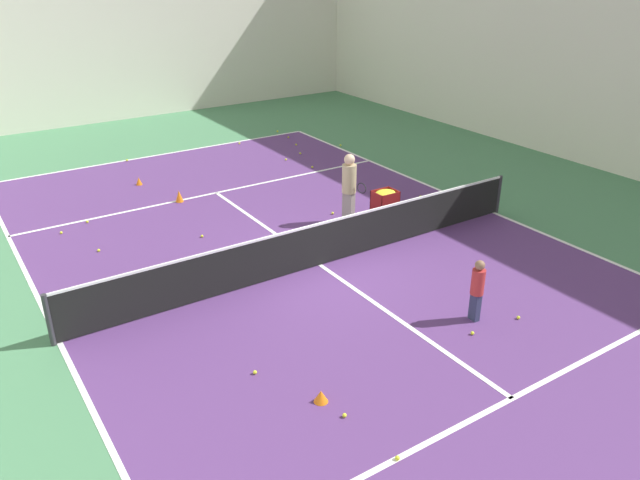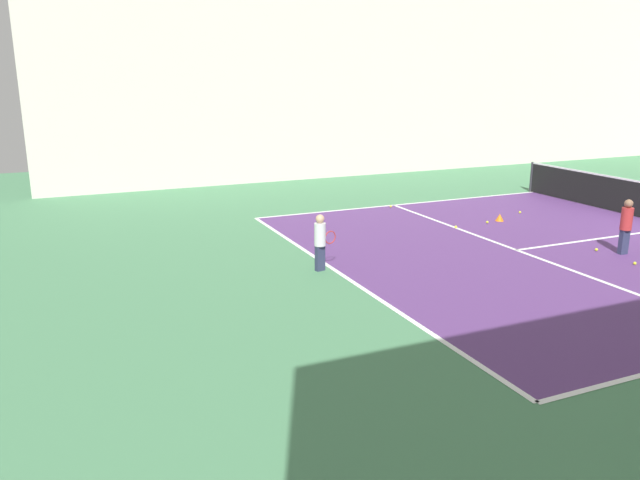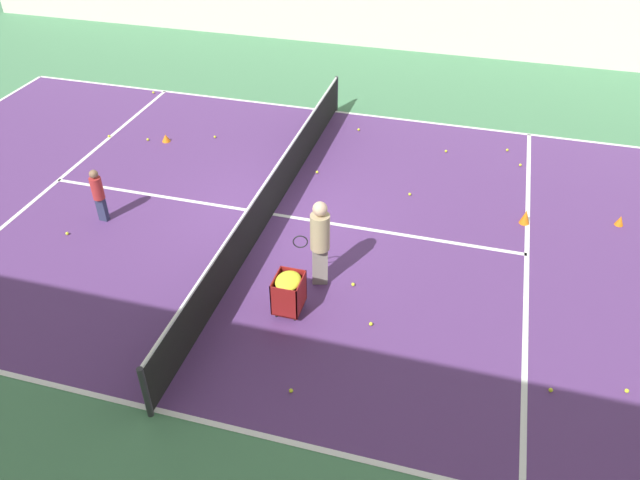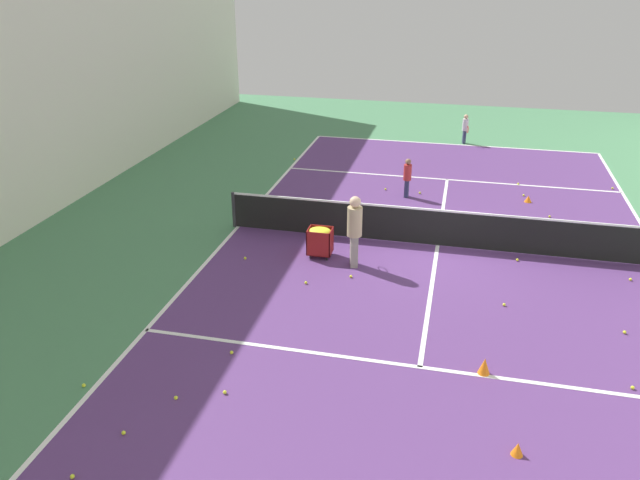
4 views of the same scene
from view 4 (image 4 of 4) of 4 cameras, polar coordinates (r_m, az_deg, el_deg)
name	(u,v)px [view 4 (image 4 of 4)]	position (r m, az deg, el deg)	size (l,w,h in m)	color
ground_plane	(438,246)	(16.86, 10.70, -0.52)	(35.44, 35.44, 0.00)	#477F56
court_playing_area	(438,246)	(16.86, 10.70, -0.52)	(11.22, 20.08, 0.00)	#563370
line_baseline_near	(452,144)	(26.32, 12.01, 8.55)	(11.22, 0.10, 0.00)	white
line_sideline_right	(238,227)	(17.88, -7.50, 1.22)	(0.10, 20.08, 0.00)	white
line_service_near	(447,180)	(22.00, 11.55, 5.44)	(11.22, 0.10, 0.00)	white
line_service_far	(420,367)	(12.06, 9.12, -11.40)	(11.22, 0.10, 0.00)	white
line_centre_service	(438,246)	(16.86, 10.70, -0.51)	(0.10, 11.04, 0.00)	white
hall_enclosure_right	(31,60)	(19.47, -24.93, 14.70)	(0.15, 31.74, 8.84)	silver
tennis_net	(439,227)	(16.64, 10.84, 1.15)	(11.52, 0.10, 1.03)	#2D2D33
player_near_baseline	(465,127)	(26.41, 13.14, 10.03)	(0.29, 0.57, 1.19)	#2D3351
coach_at_net	(355,227)	(15.10, 3.18, 1.22)	(0.45, 0.70, 1.83)	gray
child_midcourt	(407,175)	(19.93, 7.99, 5.89)	(0.27, 0.27, 1.26)	#2D3351
ball_cart	(320,237)	(15.76, 0.00, 0.30)	(0.61, 0.50, 0.78)	maroon
training_cone_0	(484,366)	(12.05, 14.80, -11.07)	(0.23, 0.23, 0.33)	orange
training_cone_1	(528,199)	(20.57, 18.50, 3.59)	(0.23, 0.23, 0.20)	orange
training_cone_2	(518,449)	(10.55, 17.61, -17.75)	(0.19, 0.19, 0.23)	orange
tennis_ball_0	(517,260)	(16.50, 17.59, -1.73)	(0.07, 0.07, 0.07)	yellow
tennis_ball_1	(294,159)	(23.70, -2.36, 7.39)	(0.07, 0.07, 0.07)	yellow
tennis_ball_2	(72,476)	(10.48, -21.70, -19.45)	(0.07, 0.07, 0.07)	yellow
tennis_ball_3	(176,398)	(11.43, -13.04, -13.87)	(0.07, 0.07, 0.07)	yellow
tennis_ball_4	(420,193)	(20.47, 9.12, 4.28)	(0.07, 0.07, 0.07)	yellow
tennis_ball_5	(84,385)	(12.18, -20.79, -12.32)	(0.07, 0.07, 0.07)	yellow
tennis_ball_6	(504,305)	(14.36, 16.49, -5.69)	(0.07, 0.07, 0.07)	yellow
tennis_ball_7	(306,283)	(14.66, -1.30, -3.92)	(0.07, 0.07, 0.07)	yellow
tennis_ball_8	(550,216)	(19.55, 20.25, 2.03)	(0.07, 0.07, 0.07)	yellow
tennis_ball_9	(524,195)	(21.05, 18.12, 3.91)	(0.07, 0.07, 0.07)	yellow
tennis_ball_10	(232,352)	(12.36, -8.09, -10.14)	(0.07, 0.07, 0.07)	yellow
tennis_ball_13	(124,433)	(10.96, -17.52, -16.46)	(0.07, 0.07, 0.07)	yellow
tennis_ball_14	(351,276)	(14.95, 2.84, -3.34)	(0.07, 0.07, 0.07)	yellow
tennis_ball_15	(630,279)	(16.53, 26.52, -3.24)	(0.07, 0.07, 0.07)	yellow
tennis_ball_16	(386,189)	(20.66, 6.01, 4.65)	(0.07, 0.07, 0.07)	yellow
tennis_ball_17	(633,388)	(12.66, 26.67, -11.96)	(0.07, 0.07, 0.07)	yellow
tennis_ball_18	(245,258)	(15.93, -6.86, -1.66)	(0.07, 0.07, 0.07)	yellow
tennis_ball_19	(625,332)	(14.26, 26.08, -7.58)	(0.07, 0.07, 0.07)	yellow
tennis_ball_21	(612,188)	(22.79, 25.18, 4.31)	(0.07, 0.07, 0.07)	yellow
tennis_ball_22	(518,184)	(22.09, 17.67, 4.93)	(0.07, 0.07, 0.07)	yellow
tennis_ball_24	(225,392)	(11.40, -8.70, -13.59)	(0.07, 0.07, 0.07)	yellow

